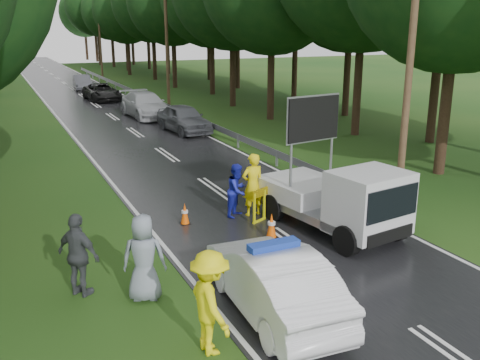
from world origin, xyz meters
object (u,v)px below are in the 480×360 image
work_truck (338,198)px  queue_car_second (145,105)px  officer (253,185)px  civilian (237,190)px  queue_car_third (102,92)px  barrier (279,190)px  police_sedan (273,281)px  queue_car_fourth (82,82)px  queue_car_first (184,118)px

work_truck → queue_car_second: 22.50m
officer → work_truck: bearing=122.6°
civilian → queue_car_third: 29.46m
barrier → officer: (-0.81, 0.23, 0.21)m
police_sedan → work_truck: size_ratio=0.89×
queue_car_third → work_truck: bearing=-91.9°
police_sedan → officer: officer is taller
barrier → queue_car_fourth: queue_car_fourth is taller
queue_car_first → barrier: bearing=-102.4°
barrier → officer: 0.87m
barrier → officer: bearing=139.3°
queue_car_first → queue_car_third: size_ratio=0.93×
police_sedan → queue_car_second: (4.31, 25.75, 0.08)m
police_sedan → queue_car_second: queue_car_second is taller
civilian → queue_car_first: bearing=39.4°
police_sedan → work_truck: bearing=-137.1°
officer → queue_car_first: (2.61, 14.14, -0.24)m
civilian → police_sedan: bearing=-145.8°
barrier → officer: officer is taller
queue_car_first → work_truck: bearing=-98.7°
work_truck → queue_car_third: work_truck is taller
civilian → officer: bearing=-56.7°
police_sedan → queue_car_fourth: bearing=-91.0°
police_sedan → work_truck: (3.90, 3.26, 0.31)m
barrier → queue_car_fourth: bearing=65.1°
queue_car_first → officer: bearing=-105.7°
officer → civilian: 0.51m
officer → civilian: officer is taller
queue_car_first → queue_car_third: 15.52m
officer → queue_car_fourth: officer is taller
police_sedan → work_truck: 5.09m
queue_car_second → queue_car_third: bearing=93.3°
work_truck → civilian: 3.26m
work_truck → officer: (-1.61, 2.35, -0.03)m
police_sedan → barrier: bearing=-117.0°
officer → queue_car_first: 14.38m
work_truck → barrier: work_truck is taller
civilian → work_truck: bearing=-88.7°
queue_car_second → queue_car_fourth: 18.01m
police_sedan → queue_car_fourth: (3.10, 43.72, -0.04)m
officer → queue_car_fourth: bearing=-93.0°
barrier → queue_car_second: bearing=61.7°
officer → queue_car_third: officer is taller
queue_car_first → queue_car_fourth: size_ratio=1.09×
barrier → queue_car_second: size_ratio=0.42×
civilian → queue_car_fourth: 37.98m
work_truck → officer: 2.85m
queue_car_first → queue_car_second: 6.03m
police_sedan → queue_car_first: bearing=-100.9°
police_sedan → civilian: 6.05m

